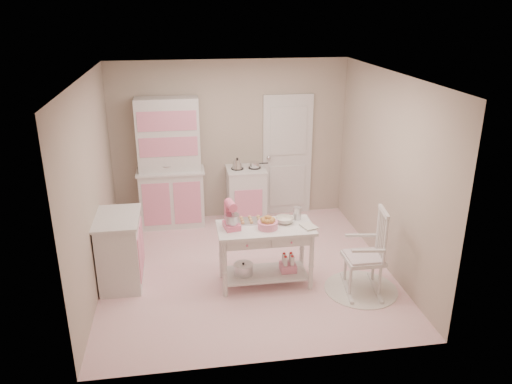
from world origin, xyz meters
TOP-DOWN VIEW (x-y plane):
  - room_shell at (0.00, 0.00)m, footprint 3.84×3.84m
  - door at (0.95, 1.87)m, footprint 0.82×0.05m
  - hutch at (-0.98, 1.66)m, footprint 1.06×0.50m
  - stove at (0.22, 1.61)m, footprint 0.62×0.57m
  - base_cabinet at (-1.63, -0.07)m, footprint 0.54×0.84m
  - lace_rug at (1.36, -0.74)m, footprint 0.92×0.92m
  - rocking_chair at (1.36, -0.74)m, footprint 0.58×0.78m
  - work_table at (0.19, -0.39)m, footprint 1.20×0.60m
  - stand_mixer at (-0.23, -0.37)m, footprint 0.25×0.31m
  - cookie_tray at (0.04, -0.21)m, footprint 0.34×0.24m
  - bread_basket at (0.21, -0.44)m, footprint 0.25×0.25m
  - mixing_bowl at (0.45, -0.31)m, footprint 0.23×0.23m
  - metal_pitcher at (0.63, -0.23)m, footprint 0.10×0.10m
  - recipe_book at (0.64, -0.51)m, footprint 0.22×0.25m

SIDE VIEW (x-z plane):
  - lace_rug at x=1.36m, z-range 0.00..0.01m
  - work_table at x=0.19m, z-range 0.00..0.80m
  - stove at x=0.22m, z-range 0.00..0.92m
  - base_cabinet at x=-1.63m, z-range 0.00..0.92m
  - rocking_chair at x=1.36m, z-range 0.00..1.10m
  - cookie_tray at x=0.04m, z-range 0.80..0.82m
  - recipe_book at x=0.64m, z-range 0.80..0.82m
  - mixing_bowl at x=0.45m, z-range 0.80..0.87m
  - bread_basket at x=0.21m, z-range 0.80..0.89m
  - metal_pitcher at x=0.63m, z-range 0.80..0.97m
  - stand_mixer at x=-0.23m, z-range 0.80..1.14m
  - door at x=0.95m, z-range 0.00..2.04m
  - hutch at x=-0.98m, z-range 0.00..2.08m
  - room_shell at x=0.00m, z-range 0.34..2.96m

